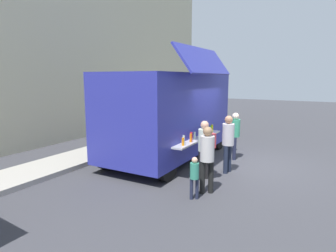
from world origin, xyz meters
The scene contains 9 objects.
ground_plane centered at (0.00, 0.00, 0.00)m, with size 60.00×60.00×0.00m, color #38383D.
curb_strip centered at (-4.52, 5.14, 0.07)m, with size 28.00×1.60×0.15m, color #9E998E.
food_truck_main centered at (-0.51, 2.52, 1.63)m, with size 5.59×3.07×3.75m.
trash_bin centered at (3.84, 4.84, 0.47)m, with size 0.60×0.60×0.95m, color #2C5F39.
customer_front_ordering centered at (-1.07, 0.22, 1.03)m, with size 0.36×0.35×1.73m.
customer_mid_with_backpack centered at (-1.99, 0.57, 1.02)m, with size 0.47×0.54×1.67m.
customer_rear_waiting centered at (-2.87, 0.16, 1.00)m, with size 0.34×0.34×1.67m.
customer_extra_browsing centered at (0.46, 0.47, 0.98)m, with size 0.33×0.33×1.64m.
child_near_queue centered at (-3.35, 0.27, 0.61)m, with size 0.21×0.21×1.02m.
Camera 1 is at (-9.21, -2.37, 2.82)m, focal length 30.68 mm.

